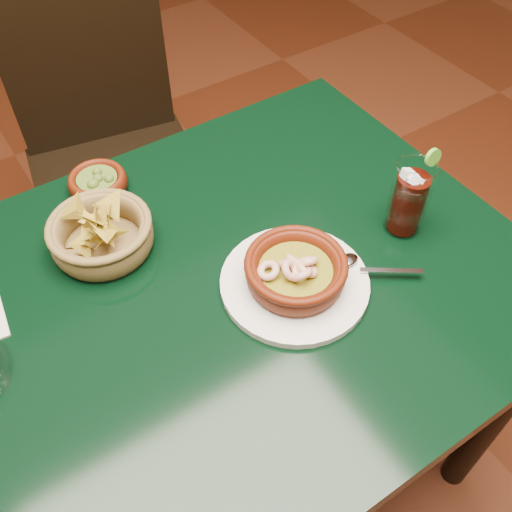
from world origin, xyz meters
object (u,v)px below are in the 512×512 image
chip_basket (101,234)px  dining_table (182,343)px  dining_chair (112,152)px  cola_drink (409,199)px  shrimp_plate (296,274)px

chip_basket → dining_table: bearing=-78.0°
dining_chair → cola_drink: (0.26, -0.77, 0.30)m
shrimp_plate → cola_drink: bearing=0.4°
dining_table → shrimp_plate: (0.19, -0.06, 0.13)m
dining_table → cola_drink: (0.42, -0.06, 0.17)m
dining_chair → shrimp_plate: (0.03, -0.77, 0.26)m
dining_table → chip_basket: chip_basket is taller
chip_basket → cola_drink: bearing=-28.2°
shrimp_plate → chip_basket: 0.34m
dining_table → dining_chair: 0.74m
dining_table → chip_basket: bearing=102.0°
cola_drink → shrimp_plate: bearing=-179.6°
shrimp_plate → chip_basket: size_ratio=1.48×
dining_table → cola_drink: 0.46m
dining_table → cola_drink: bearing=-8.5°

